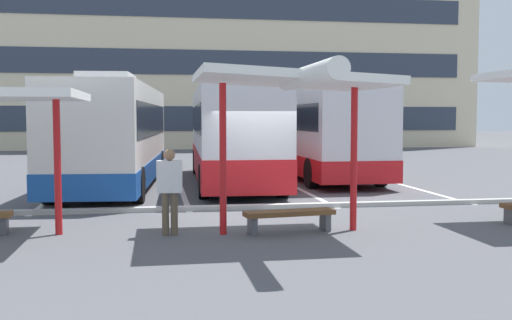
# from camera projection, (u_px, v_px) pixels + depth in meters

# --- Properties ---
(ground_plane) EXTENTS (160.00, 160.00, 0.00)m
(ground_plane) POSITION_uv_depth(u_px,v_px,m) (264.00, 209.00, 15.47)
(ground_plane) COLOR #515156
(terminal_building) EXTENTS (44.55, 13.92, 23.18)m
(terminal_building) POSITION_uv_depth(u_px,v_px,m) (188.00, 22.00, 50.56)
(terminal_building) COLOR beige
(terminal_building) RESTS_ON ground
(coach_bus_0) EXTENTS (3.46, 11.20, 3.68)m
(coach_bus_0) POSITION_uv_depth(u_px,v_px,m) (114.00, 136.00, 20.23)
(coach_bus_0) COLOR silver
(coach_bus_0) RESTS_ON ground
(coach_bus_1) EXTENTS (2.96, 11.20, 3.66)m
(coach_bus_1) POSITION_uv_depth(u_px,v_px,m) (232.00, 136.00, 21.36)
(coach_bus_1) COLOR silver
(coach_bus_1) RESTS_ON ground
(coach_bus_2) EXTENTS (2.75, 10.75, 3.69)m
(coach_bus_2) POSITION_uv_depth(u_px,v_px,m) (316.00, 133.00, 23.87)
(coach_bus_2) COLOR silver
(coach_bus_2) RESTS_ON ground
(lane_stripe_0) EXTENTS (0.16, 14.00, 0.01)m
(lane_stripe_0) POSITION_uv_depth(u_px,v_px,m) (69.00, 184.00, 21.26)
(lane_stripe_0) COLOR white
(lane_stripe_0) RESTS_ON ground
(lane_stripe_1) EXTENTS (0.16, 14.00, 0.01)m
(lane_stripe_1) POSITION_uv_depth(u_px,v_px,m) (179.00, 182.00, 21.87)
(lane_stripe_1) COLOR white
(lane_stripe_1) RESTS_ON ground
(lane_stripe_2) EXTENTS (0.16, 14.00, 0.01)m
(lane_stripe_2) POSITION_uv_depth(u_px,v_px,m) (282.00, 180.00, 22.49)
(lane_stripe_2) COLOR white
(lane_stripe_2) RESTS_ON ground
(lane_stripe_3) EXTENTS (0.16, 14.00, 0.01)m
(lane_stripe_3) POSITION_uv_depth(u_px,v_px,m) (380.00, 179.00, 23.10)
(lane_stripe_3) COLOR white
(lane_stripe_3) RESTS_ON ground
(waiting_shelter_1) EXTENTS (3.71, 4.96, 3.27)m
(waiting_shelter_1) POSITION_uv_depth(u_px,v_px,m) (293.00, 83.00, 11.91)
(waiting_shelter_1) COLOR red
(waiting_shelter_1) RESTS_ON ground
(bench_1) EXTENTS (1.92, 0.68, 0.45)m
(bench_1) POSITION_uv_depth(u_px,v_px,m) (290.00, 216.00, 12.35)
(bench_1) COLOR brown
(bench_1) RESTS_ON ground
(platform_kerb) EXTENTS (44.00, 0.24, 0.12)m
(platform_kerb) POSITION_uv_depth(u_px,v_px,m) (264.00, 207.00, 15.51)
(platform_kerb) COLOR #ADADA8
(platform_kerb) RESTS_ON ground
(waiting_passenger_0) EXTENTS (0.51, 0.26, 1.71)m
(waiting_passenger_0) POSITION_uv_depth(u_px,v_px,m) (170.00, 185.00, 12.03)
(waiting_passenger_0) COLOR brown
(waiting_passenger_0) RESTS_ON ground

